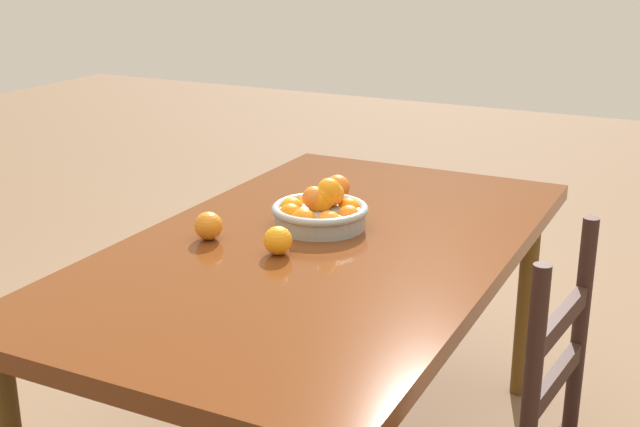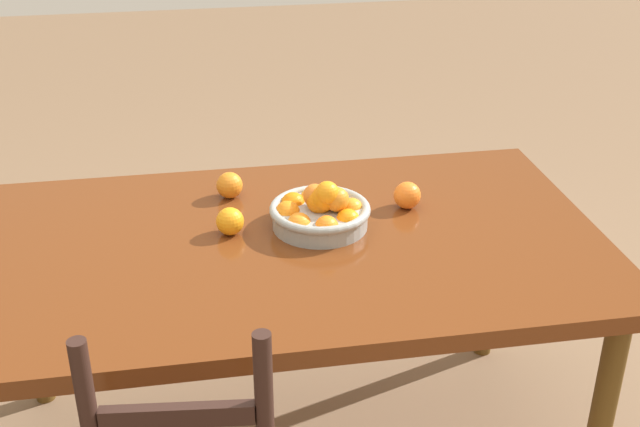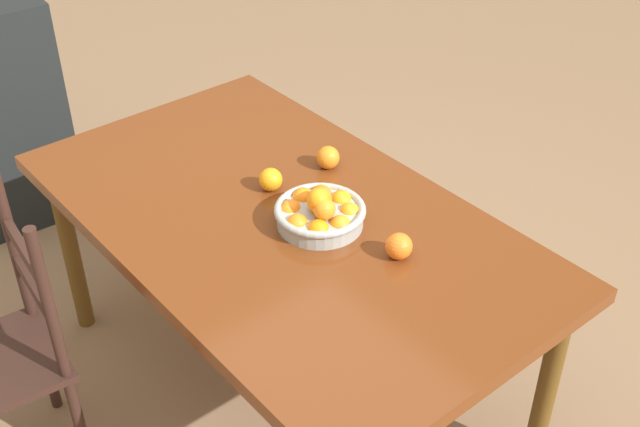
{
  "view_description": "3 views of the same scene",
  "coord_description": "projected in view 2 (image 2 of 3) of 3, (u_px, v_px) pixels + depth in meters",
  "views": [
    {
      "loc": [
        1.94,
        0.96,
        1.56
      ],
      "look_at": [
        -0.11,
        -0.06,
        0.81
      ],
      "focal_mm": 47.09,
      "sensor_mm": 36.0,
      "label": 1
    },
    {
      "loc": [
        0.23,
        1.93,
        1.85
      ],
      "look_at": [
        -0.11,
        -0.06,
        0.81
      ],
      "focal_mm": 46.17,
      "sensor_mm": 36.0,
      "label": 2
    },
    {
      "loc": [
        -1.66,
        1.22,
        2.24
      ],
      "look_at": [
        -0.11,
        -0.06,
        0.81
      ],
      "focal_mm": 45.81,
      "sensor_mm": 36.0,
      "label": 3
    }
  ],
  "objects": [
    {
      "name": "dining_table",
      "position": [
        284.0,
        262.0,
        2.25
      ],
      "size": [
        1.74,
        1.0,
        0.77
      ],
      "color": "#612D12",
      "rests_on": "ground"
    },
    {
      "name": "orange_loose_0",
      "position": [
        407.0,
        195.0,
        2.37
      ],
      "size": [
        0.08,
        0.08,
        0.08
      ],
      "primitive_type": "sphere",
      "color": "orange",
      "rests_on": "dining_table"
    },
    {
      "name": "fruit_bowl",
      "position": [
        320.0,
        211.0,
        2.27
      ],
      "size": [
        0.28,
        0.28,
        0.14
      ],
      "color": "#999F9C",
      "rests_on": "dining_table"
    },
    {
      "name": "orange_loose_2",
      "position": [
        230.0,
        221.0,
        2.23
      ],
      "size": [
        0.08,
        0.08,
        0.08
      ],
      "primitive_type": "sphere",
      "color": "orange",
      "rests_on": "dining_table"
    },
    {
      "name": "orange_loose_1",
      "position": [
        230.0,
        185.0,
        2.43
      ],
      "size": [
        0.08,
        0.08,
        0.08
      ],
      "primitive_type": "sphere",
      "color": "orange",
      "rests_on": "dining_table"
    }
  ]
}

